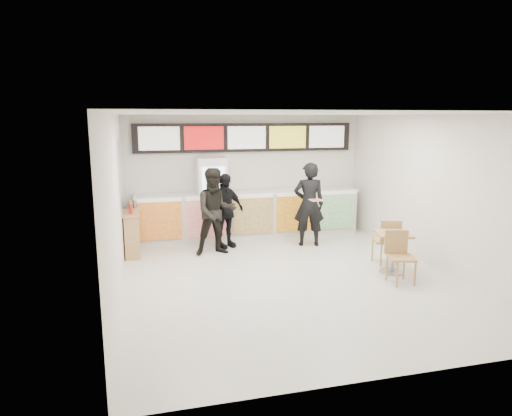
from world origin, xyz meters
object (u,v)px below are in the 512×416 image
object	(u,v)px
drinks_fridge	(212,199)
customer_main	(309,204)
service_counter	(249,214)
customer_mid	(225,211)
cafe_table	(393,245)
condiment_ledge	(132,233)
customer_left	(216,212)

from	to	relation	value
drinks_fridge	customer_main	xyz separation A→B (m)	(2.08, -1.14, -0.03)
service_counter	drinks_fridge	world-z (taller)	drinks_fridge
customer_main	customer_mid	world-z (taller)	customer_main
cafe_table	condiment_ledge	world-z (taller)	condiment_ledge
customer_left	condiment_ledge	xyz separation A→B (m)	(-1.77, 0.35, -0.46)
service_counter	customer_main	xyz separation A→B (m)	(1.14, -1.12, 0.40)
customer_left	customer_mid	bearing A→B (deg)	56.20
customer_left	service_counter	bearing A→B (deg)	47.13
drinks_fridge	customer_main	bearing A→B (deg)	-28.68
drinks_fridge	customer_main	distance (m)	2.37
customer_mid	cafe_table	size ratio (longest dim) A/B	1.03
customer_left	drinks_fridge	bearing A→B (deg)	81.20
customer_left	customer_main	bearing A→B (deg)	0.78
drinks_fridge	condiment_ledge	distance (m)	2.17
customer_mid	condiment_ledge	size ratio (longest dim) A/B	1.51
customer_main	customer_mid	bearing A→B (deg)	3.69
customer_main	customer_mid	xyz separation A→B (m)	(-1.92, 0.31, -0.12)
cafe_table	customer_left	bearing A→B (deg)	162.18
drinks_fridge	cafe_table	xyz separation A→B (m)	(2.96, -3.35, -0.46)
drinks_fridge	customer_left	world-z (taller)	drinks_fridge
customer_main	cafe_table	bearing A→B (deg)	124.50
drinks_fridge	condiment_ledge	bearing A→B (deg)	-153.18
drinks_fridge	condiment_ledge	size ratio (longest dim) A/B	1.76
service_counter	cafe_table	world-z (taller)	service_counter
drinks_fridge	customer_mid	xyz separation A→B (m)	(0.16, -0.83, -0.15)
customer_main	cafe_table	distance (m)	2.41
customer_mid	cafe_table	bearing A→B (deg)	-65.20
condiment_ledge	cafe_table	bearing A→B (deg)	-26.30
service_counter	customer_main	world-z (taller)	customer_main
drinks_fridge	customer_left	size ratio (longest dim) A/B	1.06
cafe_table	service_counter	bearing A→B (deg)	136.99
drinks_fridge	cafe_table	distance (m)	4.49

